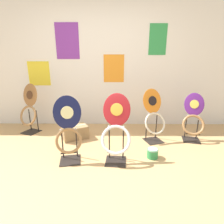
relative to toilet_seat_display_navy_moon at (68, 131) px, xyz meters
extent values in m
plane|color=tan|center=(0.34, -0.47, -0.44)|extent=(14.00, 14.00, 0.00)
cube|color=silver|center=(0.34, 1.51, 0.86)|extent=(8.00, 0.06, 2.60)
cube|color=orange|center=(0.61, 1.48, 0.76)|extent=(0.41, 0.01, 0.55)
cube|color=#2D8E47|center=(1.47, 1.48, 1.31)|extent=(0.34, 0.01, 0.57)
cube|color=yellow|center=(-0.93, 1.48, 0.66)|extent=(0.44, 0.01, 0.48)
cube|color=purple|center=(-0.30, 1.48, 1.28)|extent=(0.46, 0.01, 0.67)
cube|color=black|center=(0.00, -0.02, -0.44)|extent=(0.33, 0.33, 0.01)
cylinder|color=black|center=(-0.11, 0.05, -0.24)|extent=(0.02, 0.02, 0.39)
cylinder|color=black|center=(0.08, 0.09, -0.24)|extent=(0.02, 0.02, 0.39)
cylinder|color=black|center=(0.02, -0.10, -0.28)|extent=(0.22, 0.06, 0.02)
torus|color=#9E7042|center=(0.01, -0.04, -0.12)|extent=(0.37, 0.22, 0.34)
ellipsoid|color=#141942|center=(-0.01, 0.05, 0.25)|extent=(0.38, 0.17, 0.45)
ellipsoid|color=beige|center=(-0.01, 0.03, 0.25)|extent=(0.17, 0.07, 0.17)
sphere|color=silver|center=(-0.10, -0.01, 0.02)|extent=(0.02, 0.02, 0.02)
sphere|color=silver|center=(0.10, 0.03, 0.02)|extent=(0.02, 0.02, 0.02)
cube|color=black|center=(1.31, 0.62, -0.44)|extent=(0.35, 0.35, 0.01)
cylinder|color=black|center=(1.19, 0.68, -0.22)|extent=(0.02, 0.02, 0.43)
cylinder|color=black|center=(1.37, 0.74, -0.22)|extent=(0.02, 0.02, 0.43)
cylinder|color=black|center=(1.33, 0.55, -0.26)|extent=(0.22, 0.09, 0.02)
torus|color=beige|center=(1.31, 0.60, -0.11)|extent=(0.42, 0.31, 0.35)
ellipsoid|color=orange|center=(1.27, 0.74, 0.25)|extent=(0.38, 0.25, 0.41)
ellipsoid|color=black|center=(1.27, 0.72, 0.26)|extent=(0.17, 0.10, 0.16)
sphere|color=silver|center=(1.20, 0.65, 0.05)|extent=(0.02, 0.02, 0.02)
sphere|color=silver|center=(1.38, 0.71, 0.05)|extent=(0.02, 0.02, 0.02)
cube|color=black|center=(1.98, 0.66, -0.44)|extent=(0.34, 0.34, 0.01)
cylinder|color=black|center=(1.91, 0.77, -0.26)|extent=(0.02, 0.02, 0.35)
cylinder|color=black|center=(2.10, 0.73, -0.26)|extent=(0.02, 0.02, 0.35)
cylinder|color=black|center=(1.96, 0.58, -0.29)|extent=(0.22, 0.07, 0.02)
torus|color=#9E7042|center=(1.98, 0.64, -0.15)|extent=(0.40, 0.29, 0.34)
ellipsoid|color=#60237F|center=(2.01, 0.78, 0.18)|extent=(0.35, 0.22, 0.39)
ellipsoid|color=#E5CC4C|center=(2.01, 0.76, 0.19)|extent=(0.16, 0.09, 0.15)
sphere|color=silver|center=(1.91, 0.74, -0.01)|extent=(0.02, 0.02, 0.02)
sphere|color=silver|center=(2.08, 0.69, -0.01)|extent=(0.02, 0.02, 0.02)
cube|color=black|center=(0.64, -0.04, -0.44)|extent=(0.30, 0.30, 0.01)
cylinder|color=black|center=(0.55, 0.06, -0.21)|extent=(0.02, 0.02, 0.43)
cylinder|color=black|center=(0.75, 0.05, -0.21)|extent=(0.02, 0.02, 0.43)
cylinder|color=black|center=(0.64, -0.12, -0.26)|extent=(0.22, 0.03, 0.02)
torus|color=silver|center=(0.64, -0.06, -0.10)|extent=(0.42, 0.27, 0.37)
ellipsoid|color=#AD1E23|center=(0.65, 0.11, 0.27)|extent=(0.39, 0.20, 0.43)
ellipsoid|color=yellow|center=(0.65, 0.10, 0.28)|extent=(0.17, 0.08, 0.16)
sphere|color=silver|center=(0.55, 0.04, 0.06)|extent=(0.02, 0.02, 0.02)
sphere|color=silver|center=(0.75, 0.02, 0.06)|extent=(0.02, 0.02, 0.02)
cube|color=black|center=(-1.01, 0.99, -0.44)|extent=(0.37, 0.37, 0.01)
cylinder|color=black|center=(-1.07, 1.12, -0.22)|extent=(0.02, 0.02, 0.42)
cylinder|color=black|center=(-0.88, 1.04, -0.22)|extent=(0.02, 0.02, 0.42)
cylinder|color=black|center=(-1.04, 0.92, -0.26)|extent=(0.21, 0.10, 0.02)
torus|color=#9E7042|center=(-1.02, 0.98, -0.09)|extent=(0.44, 0.32, 0.38)
ellipsoid|color=#936033|center=(-0.98, 1.08, 0.28)|extent=(0.37, 0.24, 0.43)
ellipsoid|color=#4C2D19|center=(-0.98, 1.06, 0.29)|extent=(0.16, 0.10, 0.16)
sphere|color=silver|center=(-1.08, 1.07, 0.07)|extent=(0.02, 0.02, 0.02)
sphere|color=silver|center=(-0.90, 1.00, 0.07)|extent=(0.02, 0.02, 0.02)
cylinder|color=#2D8E4C|center=(1.17, 0.08, -0.37)|extent=(0.16, 0.16, 0.14)
torus|color=silver|center=(1.17, 0.08, -0.31)|extent=(0.17, 0.17, 0.01)
cylinder|color=#B2B2B7|center=(1.17, 0.08, -0.30)|extent=(0.14, 0.14, 0.00)
cube|color=#93754C|center=(-0.08, 0.73, -0.33)|extent=(0.51, 0.45, 0.23)
cube|color=#B7AD89|center=(-0.08, 0.73, -0.21)|extent=(0.39, 0.23, 0.00)
camera|label=1|loc=(0.61, -2.18, 0.91)|focal=28.00mm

